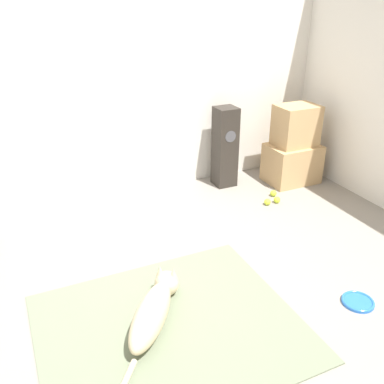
{
  "coord_description": "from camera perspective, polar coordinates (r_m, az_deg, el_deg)",
  "views": [
    {
      "loc": [
        -0.7,
        -1.96,
        1.97
      ],
      "look_at": [
        0.62,
        0.93,
        0.45
      ],
      "focal_mm": 40.0,
      "sensor_mm": 36.0,
      "label": 1
    }
  ],
  "objects": [
    {
      "name": "frisbee",
      "position": [
        3.26,
        21.24,
        -13.47
      ],
      "size": [
        0.22,
        0.22,
        0.03
      ],
      "color": "blue",
      "rests_on": "ground_plane"
    },
    {
      "name": "tennis_ball_near_speaker",
      "position": [
        4.41,
        11.26,
        -1.04
      ],
      "size": [
        0.07,
        0.07,
        0.07
      ],
      "color": "#C6E033",
      "rests_on": "ground_plane"
    },
    {
      "name": "cardboard_box_upper",
      "position": [
        4.75,
        13.71,
        8.6
      ],
      "size": [
        0.44,
        0.32,
        0.44
      ],
      "color": "tan",
      "rests_on": "cardboard_box_lower"
    },
    {
      "name": "tennis_ball_by_boxes",
      "position": [
        4.54,
        10.8,
        -0.16
      ],
      "size": [
        0.07,
        0.07,
        0.07
      ],
      "color": "#C6E033",
      "rests_on": "ground_plane"
    },
    {
      "name": "area_rug",
      "position": [
        2.88,
        -2.97,
        -17.57
      ],
      "size": [
        1.63,
        1.39,
        0.01
      ],
      "color": "slate",
      "rests_on": "ground_plane"
    },
    {
      "name": "cardboard_box_lower",
      "position": [
        4.88,
        13.16,
        3.74
      ],
      "size": [
        0.55,
        0.41,
        0.42
      ],
      "color": "tan",
      "rests_on": "ground_plane"
    },
    {
      "name": "tennis_ball_loose_on_carpet",
      "position": [
        4.35,
        10.02,
        -1.31
      ],
      "size": [
        0.07,
        0.07,
        0.07
      ],
      "color": "#C6E033",
      "rests_on": "ground_plane"
    },
    {
      "name": "ground_plane",
      "position": [
        2.87,
        -3.68,
        -17.95
      ],
      "size": [
        12.0,
        12.0,
        0.0
      ],
      "primitive_type": "plane",
      "color": "gray"
    },
    {
      "name": "dog",
      "position": [
        2.84,
        -5.11,
        -15.34
      ],
      "size": [
        0.63,
        0.79,
        0.23
      ],
      "color": "beige",
      "rests_on": "area_rug"
    },
    {
      "name": "floor_speaker",
      "position": [
        4.61,
        4.41,
        5.99
      ],
      "size": [
        0.22,
        0.22,
        0.86
      ],
      "color": "#2D2823",
      "rests_on": "ground_plane"
    },
    {
      "name": "wall_back",
      "position": [
        4.18,
        -15.09,
        15.15
      ],
      "size": [
        8.0,
        0.06,
        2.55
      ],
      "color": "silver",
      "rests_on": "ground_plane"
    }
  ]
}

